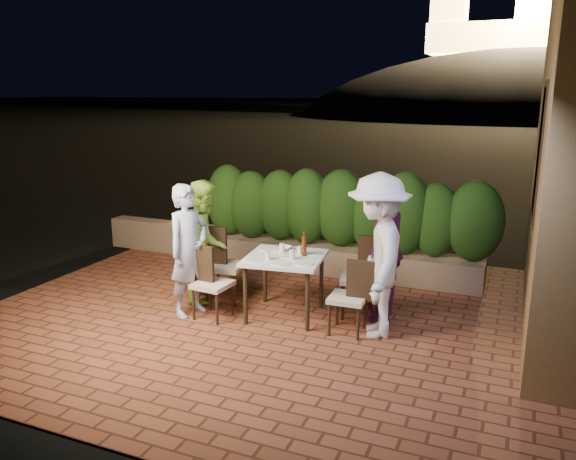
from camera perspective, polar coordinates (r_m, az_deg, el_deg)
The scene contains 31 objects.
ground at distance 6.61m, azimuth -2.84°, elevation -10.01°, with size 400.00×400.00×0.00m, color black.
terrace_floor at distance 7.05m, azimuth -1.06°, elevation -8.91°, with size 7.00×6.00×0.15m, color brown.
window_pane at distance 6.97m, azimuth 24.43°, elevation 7.27°, with size 0.08×1.00×1.40m, color black.
window_frame at distance 6.97m, azimuth 24.35°, elevation 7.28°, with size 0.06×1.15×1.55m, color black.
planter at distance 8.47m, azimuth 5.11°, elevation -2.99°, with size 4.20×0.55×0.40m, color #79644D.
hedge at distance 8.29m, azimuth 5.22°, elevation 1.97°, with size 4.00×0.70×1.10m, color #1A3B10, non-canonical shape.
parapet at distance 9.75m, azimuth -11.91°, elevation -0.67°, with size 2.20×0.30×0.50m, color #79644D.
hill at distance 65.78m, azimuth 22.29°, elevation 7.10°, with size 52.00×40.00×22.00m, color black.
fortress at distance 65.91m, azimuth 23.51°, elevation 19.69°, with size 26.00×8.00×8.00m, color #FFCC7A, non-canonical shape.
dining_table at distance 6.79m, azimuth -0.33°, elevation -5.72°, with size 0.90×0.90×0.75m, color white, non-canonical shape.
plate_nw at distance 6.54m, azimuth -3.50°, elevation -3.01°, with size 0.23×0.23×0.01m, color white.
plate_sw at distance 6.97m, azimuth -1.97°, elevation -1.92°, with size 0.22×0.22×0.01m, color white.
plate_ne at distance 6.38m, azimuth 1.61°, elevation -3.42°, with size 0.21×0.21×0.01m, color white.
plate_se at distance 6.79m, azimuth 2.47°, elevation -2.37°, with size 0.21×0.21×0.01m, color white.
plate_centre at distance 6.69m, azimuth -0.14°, elevation -2.60°, with size 0.20×0.20×0.01m, color white.
plate_front at distance 6.38m, azimuth -0.76°, elevation -3.41°, with size 0.21×0.21×0.01m, color white.
glass_nw at distance 6.53m, azimuth -2.08°, elevation -2.57°, with size 0.07×0.07×0.11m, color silver.
glass_sw at distance 6.82m, azimuth -0.61°, elevation -1.84°, with size 0.07×0.07×0.11m, color silver.
glass_ne at distance 6.54m, azimuth 0.41°, elevation -2.51°, with size 0.07×0.07×0.12m, color silver.
glass_se at distance 6.73m, azimuth 1.19°, elevation -2.09°, with size 0.06×0.06×0.11m, color silver.
beer_bottle at distance 6.66m, azimuth 1.66°, elevation -1.38°, with size 0.06×0.06×0.30m, color #4F230D, non-canonical shape.
bowl at distance 6.94m, azimuth -0.40°, elevation -1.85°, with size 0.18×0.18×0.04m, color white.
chair_left_front at distance 6.77m, azimuth -7.67°, elevation -5.33°, with size 0.41×0.41×0.88m, color black, non-canonical shape.
chair_left_back at distance 7.27m, azimuth -6.36°, elevation -3.50°, with size 0.45×0.45×0.98m, color black, non-canonical shape.
chair_right_front at distance 6.34m, azimuth 6.10°, elevation -6.71°, with size 0.40×0.40×0.86m, color black, non-canonical shape.
chair_right_back at distance 6.83m, azimuth 7.21°, elevation -4.63°, with size 0.46×0.46×1.00m, color black, non-canonical shape.
diner_blue at distance 6.82m, azimuth -10.05°, elevation -2.07°, with size 0.59×0.39×1.61m, color #A4B5D3.
diner_green at distance 7.33m, azimuth -8.37°, elevation -1.01°, with size 0.76×0.60×1.57m, color #A5DE45.
diner_white at distance 6.19m, azimuth 9.10°, elevation -2.64°, with size 1.18×0.68×1.83m, color white.
diner_purple at distance 6.69m, azimuth 9.92°, elevation -2.06°, with size 0.98×0.41×1.68m, color #6B2673.
parapet_lamp at distance 9.59m, azimuth -11.20°, elevation 1.08°, with size 0.10×0.10×0.14m, color orange.
Camera 1 is at (2.63, -5.44, 2.66)m, focal length 35.00 mm.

